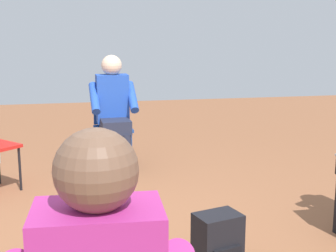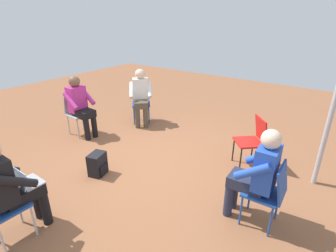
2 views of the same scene
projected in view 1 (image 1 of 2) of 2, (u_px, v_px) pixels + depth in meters
name	position (u px, v px, depth m)	size (l,w,h in m)	color
ground_plane	(114.00, 245.00, 3.29)	(14.00, 14.00, 0.00)	brown
chair_north	(112.00, 122.00, 5.18)	(0.41, 0.45, 0.85)	#1E4799
person_in_blue	(114.00, 107.00, 4.99)	(0.50, 0.53, 1.24)	#23283D
backpack_near_laptop_user	(217.00, 244.00, 2.95)	(0.32, 0.29, 0.36)	black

